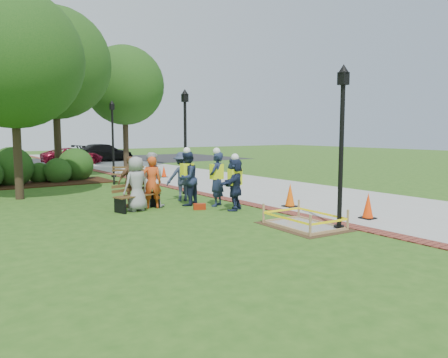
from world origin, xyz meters
TOP-DOWN VIEW (x-y plane):
  - ground at (0.00, 0.00)m, footprint 100.00×100.00m
  - sidewalk at (5.00, 10.00)m, footprint 6.00×60.00m
  - brick_edging at (1.75, 10.00)m, footprint 0.50×60.00m
  - mulch_bed at (-3.00, 12.00)m, footprint 7.00×3.00m
  - parking_lot at (0.00, 27.00)m, footprint 36.00×12.00m
  - wet_concrete_pad at (0.71, -2.24)m, footprint 1.84×2.40m
  - bench_near at (-1.94, 2.65)m, footprint 1.69×0.93m
  - bench_far at (0.67, 9.59)m, footprint 1.63×1.09m
  - cone_front at (2.97, -2.62)m, footprint 0.40×0.40m
  - cone_back at (2.53, 0.18)m, footprint 0.41×0.41m
  - cone_far at (3.45, 11.18)m, footprint 0.34×0.34m
  - toolbox at (-0.23, 1.57)m, footprint 0.45×0.36m
  - lamp_near at (1.25, -3.00)m, footprint 0.28×0.28m
  - lamp_mid at (1.25, 5.00)m, footprint 0.28×0.28m
  - lamp_far at (1.25, 13.00)m, footprint 0.28×0.28m
  - tree_left at (-4.63, 7.38)m, footprint 5.11×5.11m
  - tree_back at (-1.33, 14.52)m, footprint 6.03×6.03m
  - tree_right at (4.37, 18.67)m, footprint 5.47×5.47m
  - shrub_b at (-4.06, 12.36)m, footprint 1.97×1.97m
  - shrub_c at (-2.00, 12.10)m, footprint 1.33×1.33m
  - shrub_d at (-0.91, 12.76)m, footprint 1.82×1.82m
  - shrub_e at (-2.75, 12.73)m, footprint 1.08×1.08m
  - casual_person_a at (-2.02, 2.52)m, footprint 0.62×0.46m
  - casual_person_b at (-1.39, 2.69)m, footprint 0.65×0.55m
  - casual_person_c at (-1.30, 2.93)m, footprint 0.71×0.65m
  - casual_person_d at (-1.86, 3.29)m, footprint 0.60×0.44m
  - casual_person_e at (0.23, 3.49)m, footprint 0.66×0.53m
  - hivis_worker_a at (0.67, 0.83)m, footprint 0.65×0.60m
  - hivis_worker_b at (0.61, 1.80)m, footprint 0.71×0.65m
  - hivis_worker_c at (-0.13, 2.52)m, footprint 0.71×0.64m
  - parked_car_c at (2.19, 24.04)m, footprint 2.04×4.35m
  - parked_car_d at (5.35, 25.76)m, footprint 3.08×5.28m

SIDE VIEW (x-z plane):
  - ground at x=0.00m, z-range 0.00..0.00m
  - shrub_b at x=-4.06m, z-range -0.99..0.99m
  - shrub_c at x=-2.00m, z-range -0.66..0.66m
  - shrub_d at x=-0.91m, z-range -0.91..0.91m
  - shrub_e at x=-2.75m, z-range -0.54..0.54m
  - parked_car_c at x=2.19m, z-range -0.70..0.70m
  - parked_car_d at x=5.35m, z-range -0.81..0.81m
  - parking_lot at x=0.00m, z-range 0.00..0.01m
  - sidewalk at x=5.00m, z-range 0.00..0.02m
  - brick_edging at x=1.75m, z-range 0.00..0.03m
  - mulch_bed at x=-3.00m, z-range -0.01..0.04m
  - toolbox at x=-0.23m, z-range 0.00..0.20m
  - wet_concrete_pad at x=0.71m, z-range -0.04..0.51m
  - bench_far at x=0.67m, z-range -0.15..0.69m
  - bench_near at x=-1.94m, z-range -0.16..0.71m
  - cone_far at x=3.45m, z-range -0.01..0.66m
  - cone_front at x=2.97m, z-range -0.01..0.77m
  - cone_back at x=2.53m, z-range -0.01..0.80m
  - casual_person_d at x=-1.86m, z-range 0.00..1.73m
  - casual_person_b at x=-1.39m, z-range 0.00..1.74m
  - casual_person_a at x=-2.02m, z-range 0.00..1.76m
  - casual_person_e at x=0.23m, z-range 0.00..1.80m
  - hivis_worker_a at x=0.67m, z-range -0.01..1.85m
  - casual_person_c at x=-1.30m, z-range 0.00..1.86m
  - hivis_worker_b at x=0.61m, z-range -0.02..2.00m
  - hivis_worker_c at x=-0.13m, z-range -0.02..2.01m
  - lamp_near at x=1.25m, z-range 0.35..4.61m
  - lamp_mid at x=1.25m, z-range 0.35..4.61m
  - lamp_far at x=1.25m, z-range 0.35..4.61m
  - tree_left at x=-4.63m, z-range 1.32..9.09m
  - tree_right at x=4.37m, z-range 1.48..9.94m
  - tree_back at x=-1.33m, z-range 1.59..10.83m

